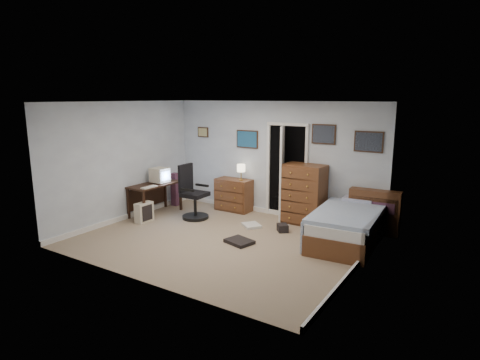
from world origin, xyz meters
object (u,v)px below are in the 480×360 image
object	(u,v)px
computer_desk	(152,190)
office_chair	(193,198)
low_dresser	(234,195)
bed	(347,225)
tall_dresser	(304,194)

from	to	relation	value
computer_desk	office_chair	xyz separation A→B (m)	(0.98, 0.21, -0.08)
low_dresser	computer_desk	bearing A→B (deg)	-139.26
computer_desk	office_chair	world-z (taller)	office_chair
office_chair	bed	world-z (taller)	office_chair
bed	computer_desk	bearing A→B (deg)	-176.63
office_chair	low_dresser	xyz separation A→B (m)	(0.42, 0.98, -0.08)
tall_dresser	computer_desk	bearing A→B (deg)	-156.19
low_dresser	bed	bearing A→B (deg)	-12.38
low_dresser	tall_dresser	bearing A→B (deg)	-0.55
tall_dresser	bed	world-z (taller)	tall_dresser
low_dresser	bed	size ratio (longest dim) A/B	0.40
office_chair	computer_desk	bearing A→B (deg)	-168.92
computer_desk	bed	bearing A→B (deg)	8.44
office_chair	low_dresser	size ratio (longest dim) A/B	1.41
low_dresser	bed	xyz separation A→B (m)	(2.87, -0.64, -0.06)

